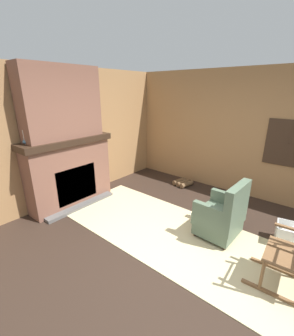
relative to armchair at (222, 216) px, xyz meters
The scene contains 13 objects.
ground_plane 0.98m from the armchair, 113.47° to the right, with size 14.00×14.00×0.00m, color #2D2119.
wood_panel_wall_left 3.26m from the armchair, 164.36° to the right, with size 0.06×5.81×2.61m.
wood_panel_wall_back 2.06m from the armchair, 100.88° to the left, with size 5.81×0.09×2.61m.
fireplace_hearth 2.88m from the armchair, 162.94° to the right, with size 0.65×1.71×1.33m.
chimney_breast 3.29m from the armchair, 163.01° to the right, with size 0.39×1.42×1.25m.
area_rug 0.89m from the armchair, 148.96° to the right, with size 3.82×1.60×0.01m.
armchair is the anchor object (origin of this frame).
rocking_chair 1.10m from the armchair, 24.22° to the right, with size 0.82×0.56×1.30m.
firewood_stack 2.04m from the armchair, 137.69° to the left, with size 0.42×0.44×0.12m.
laundry_basket 1.04m from the armchair, 26.65° to the left, with size 0.51×0.42×0.31m.
oil_lamp_vase 3.35m from the armchair, 151.42° to the right, with size 0.11×0.11×0.24m.
storage_case 3.00m from the armchair, behind, with size 0.14×0.21×0.15m.
decorative_plate_on_mantel 3.14m from the armchair, 163.17° to the right, with size 0.07×0.26×0.26m.
Camera 1 is at (1.40, -2.19, 2.18)m, focal length 24.00 mm.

